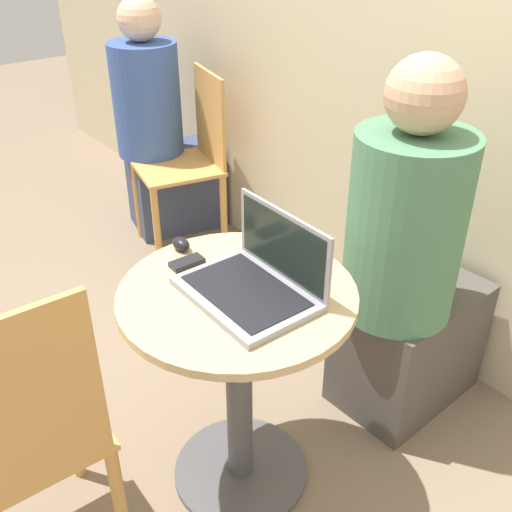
# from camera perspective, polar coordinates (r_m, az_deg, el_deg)

# --- Properties ---
(ground_plane) EXTENTS (12.00, 12.00, 0.00)m
(ground_plane) POSITION_cam_1_polar(r_m,az_deg,el_deg) (2.11, -1.46, -19.85)
(ground_plane) COLOR #7F6B56
(back_wall) EXTENTS (7.00, 0.05, 2.60)m
(back_wall) POSITION_cam_1_polar(r_m,az_deg,el_deg) (2.13, 22.12, 19.92)
(back_wall) COLOR beige
(back_wall) RESTS_ON ground_plane
(round_table) EXTENTS (0.65, 0.65, 0.73)m
(round_table) POSITION_cam_1_polar(r_m,az_deg,el_deg) (1.76, -1.67, -9.77)
(round_table) COLOR #4C4C51
(round_table) RESTS_ON ground_plane
(laptop) EXTENTS (0.36, 0.26, 0.21)m
(laptop) POSITION_cam_1_polar(r_m,az_deg,el_deg) (1.58, 0.04, -2.25)
(laptop) COLOR gray
(laptop) RESTS_ON round_table
(cell_phone) EXTENTS (0.05, 0.10, 0.02)m
(cell_phone) POSITION_cam_1_polar(r_m,az_deg,el_deg) (1.73, -6.59, -0.63)
(cell_phone) COLOR black
(cell_phone) RESTS_ON round_table
(computer_mouse) EXTENTS (0.07, 0.04, 0.04)m
(computer_mouse) POSITION_cam_1_polar(r_m,az_deg,el_deg) (1.80, -7.18, 1.12)
(computer_mouse) COLOR black
(computer_mouse) RESTS_ON round_table
(chair_empty) EXTENTS (0.41, 0.41, 0.95)m
(chair_empty) POSITION_cam_1_polar(r_m,az_deg,el_deg) (1.64, -21.41, -16.40)
(chair_empty) COLOR tan
(chair_empty) RESTS_ON ground_plane
(person_seated) EXTENTS (0.37, 0.57, 1.29)m
(person_seated) POSITION_cam_1_polar(r_m,az_deg,el_deg) (2.06, 14.23, -2.27)
(person_seated) COLOR #4C4742
(person_seated) RESTS_ON ground_plane
(chair_background) EXTENTS (0.48, 0.48, 0.91)m
(chair_background) POSITION_cam_1_polar(r_m,az_deg,el_deg) (3.11, -6.35, 9.00)
(chair_background) COLOR tan
(chair_background) RESTS_ON ground_plane
(person_background) EXTENTS (0.43, 0.56, 1.24)m
(person_background) POSITION_cam_1_polar(r_m,az_deg,el_deg) (3.29, -9.01, 10.93)
(person_background) COLOR #3D4766
(person_background) RESTS_ON ground_plane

